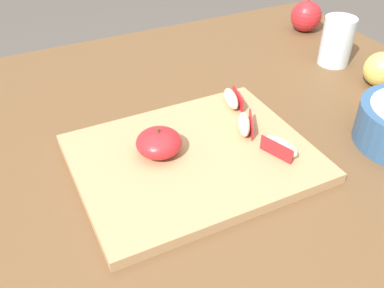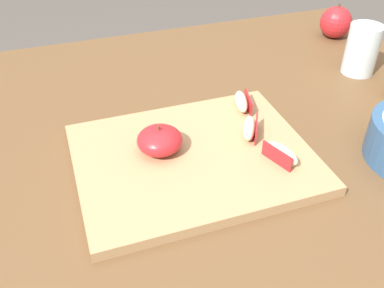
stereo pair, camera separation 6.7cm
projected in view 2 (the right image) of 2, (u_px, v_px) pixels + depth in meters
dining_table at (176, 174)px, 0.83m from camera, size 1.23×0.87×0.76m
cutting_board at (192, 158)px, 0.69m from camera, size 0.37×0.29×0.02m
apple_half_skin_up at (160, 140)px, 0.68m from camera, size 0.07×0.07×0.05m
apple_wedge_right at (250, 128)px, 0.72m from camera, size 0.05×0.06×0.03m
apple_wedge_near_knife at (281, 153)px, 0.66m from camera, size 0.04×0.06×0.03m
apple_wedge_middle at (243, 102)px, 0.78m from camera, size 0.04×0.06×0.03m
whole_apple_crimson at (336, 22)px, 1.07m from camera, size 0.08×0.08×0.09m
drinking_glass_water at (362, 50)px, 0.91m from camera, size 0.07×0.07×0.10m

